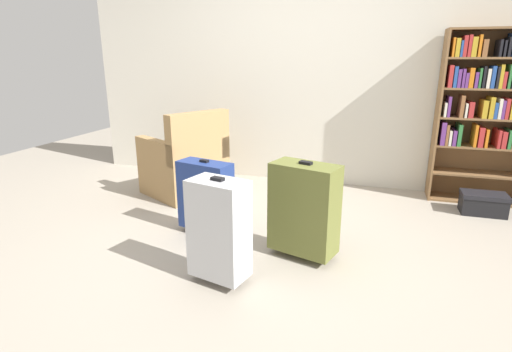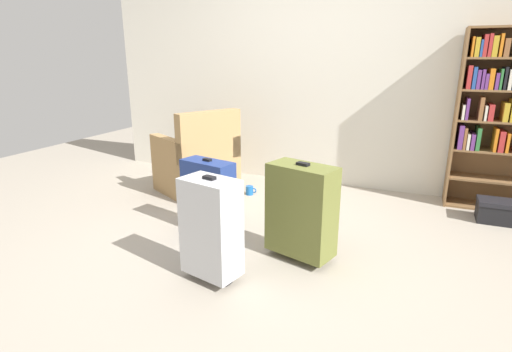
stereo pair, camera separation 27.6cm
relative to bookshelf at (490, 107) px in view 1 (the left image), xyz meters
name	(u,v)px [view 1 (the left image)]	position (x,y,z in m)	size (l,w,h in m)	color
ground_plane	(250,249)	(-1.89, -1.71, -0.96)	(8.96, 8.96, 0.00)	#9E9384
back_wall	(302,68)	(-1.89, 0.21, 0.34)	(5.12, 0.10, 2.60)	beige
bookshelf	(490,107)	(0.00, 0.00, 0.00)	(0.96, 0.30, 1.67)	brown
armchair	(186,165)	(-2.93, -0.66, -0.64)	(0.95, 0.95, 0.90)	#9E7A4C
mug	(239,191)	(-2.37, -0.55, -0.91)	(0.12, 0.08, 0.10)	#1959A5
storage_box	(483,203)	(-0.02, -0.39, -0.85)	(0.39, 0.23, 0.20)	black
suitcase_silver	(219,229)	(-1.93, -2.20, -0.59)	(0.41, 0.30, 0.71)	#B7BABF
suitcase_olive	(304,208)	(-1.48, -1.70, -0.58)	(0.52, 0.37, 0.72)	brown
suitcase_navy_blue	(206,196)	(-2.32, -1.54, -0.63)	(0.48, 0.29, 0.63)	navy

